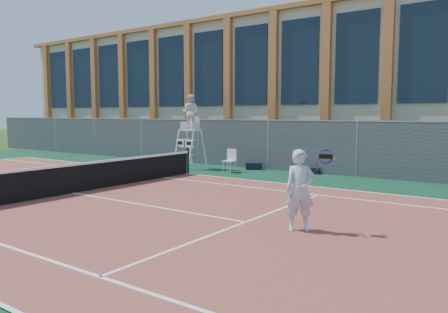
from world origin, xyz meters
The scene contains 12 objects.
ground centered at (0.00, 0.00, 0.00)m, with size 120.00×120.00×0.00m, color #233814.
apron centered at (0.00, 1.00, 0.01)m, with size 36.00×20.00×0.01m, color #0C3621.
tennis_court centered at (0.00, 0.00, 0.02)m, with size 23.77×10.97×0.02m, color brown.
tennis_net centered at (0.00, 0.00, 0.54)m, with size 0.10×11.30×1.10m.
fence centered at (0.00, 8.80, 1.10)m, with size 40.00×0.06×2.20m, color #595E60, non-canonical shape.
hedge centered at (0.00, 10.00, 1.10)m, with size 40.00×1.40×2.20m, color black.
building centered at (0.00, 17.95, 4.15)m, with size 45.00×10.60×8.22m.
umpire_chair centered at (-1.03, 7.05, 2.48)m, with size 0.95×1.46×3.40m.
plastic_chair centered at (1.16, 7.04, 0.60)m, with size 0.47×0.47×1.00m.
sports_bag_near centered at (1.52, 8.38, 0.16)m, with size 0.72×0.29×0.31m, color black.
sports_bag_far centered at (4.18, 8.60, 0.14)m, with size 0.64×0.28×0.26m, color black.
tennis_player centered at (7.70, 0.08, 0.90)m, with size 1.02×0.80×1.73m.
Camera 1 is at (11.62, -8.25, 2.48)m, focal length 35.00 mm.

